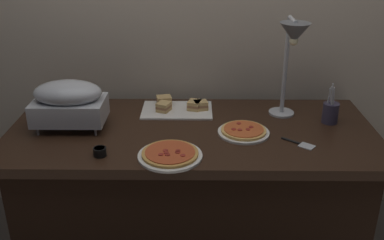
{
  "coord_description": "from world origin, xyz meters",
  "views": [
    {
      "loc": [
        0.02,
        -2.07,
        1.74
      ],
      "look_at": [
        0.0,
        0.0,
        0.81
      ],
      "focal_mm": 41.28,
      "sensor_mm": 36.0,
      "label": 1
    }
  ],
  "objects": [
    {
      "name": "serving_spatula",
      "position": [
        0.52,
        -0.17,
        0.76
      ],
      "size": [
        0.15,
        0.13,
        0.01
      ],
      "color": "#B7BABF",
      "rests_on": "buffet_table"
    },
    {
      "name": "pizza_plate_front",
      "position": [
        -0.1,
        -0.3,
        0.77
      ],
      "size": [
        0.3,
        0.3,
        0.03
      ],
      "color": "white",
      "rests_on": "buffet_table"
    },
    {
      "name": "chafing_dish",
      "position": [
        -0.63,
        0.01,
        0.9
      ],
      "size": [
        0.36,
        0.23,
        0.25
      ],
      "color": "#B7BABF",
      "rests_on": "buffet_table"
    },
    {
      "name": "sandwich_platter",
      "position": [
        -0.08,
        0.24,
        0.78
      ],
      "size": [
        0.4,
        0.26,
        0.06
      ],
      "color": "white",
      "rests_on": "buffet_table"
    },
    {
      "name": "heat_lamp",
      "position": [
        0.5,
        0.09,
        1.19
      ],
      "size": [
        0.15,
        0.29,
        0.55
      ],
      "color": "#B7BABF",
      "rests_on": "buffet_table"
    },
    {
      "name": "pizza_plate_center",
      "position": [
        0.26,
        -0.05,
        0.77
      ],
      "size": [
        0.26,
        0.26,
        0.03
      ],
      "color": "white",
      "rests_on": "buffet_table"
    },
    {
      "name": "back_wall",
      "position": [
        0.0,
        0.5,
        1.2
      ],
      "size": [
        4.4,
        0.04,
        2.4
      ],
      "primitive_type": "cube",
      "color": "#B7A893",
      "rests_on": "ground_plane"
    },
    {
      "name": "sauce_cup_near",
      "position": [
        -0.42,
        -0.29,
        0.78
      ],
      "size": [
        0.06,
        0.06,
        0.04
      ],
      "color": "black",
      "rests_on": "buffet_table"
    },
    {
      "name": "buffet_table",
      "position": [
        0.0,
        0.0,
        0.39
      ],
      "size": [
        1.9,
        0.84,
        0.76
      ],
      "color": "black",
      "rests_on": "ground_plane"
    },
    {
      "name": "utensil_holder",
      "position": [
        0.73,
        0.09,
        0.82
      ],
      "size": [
        0.08,
        0.08,
        0.23
      ],
      "color": "#383347",
      "rests_on": "buffet_table"
    }
  ]
}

